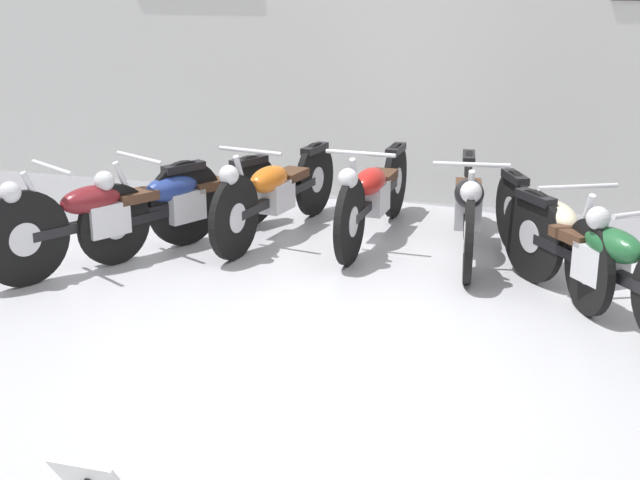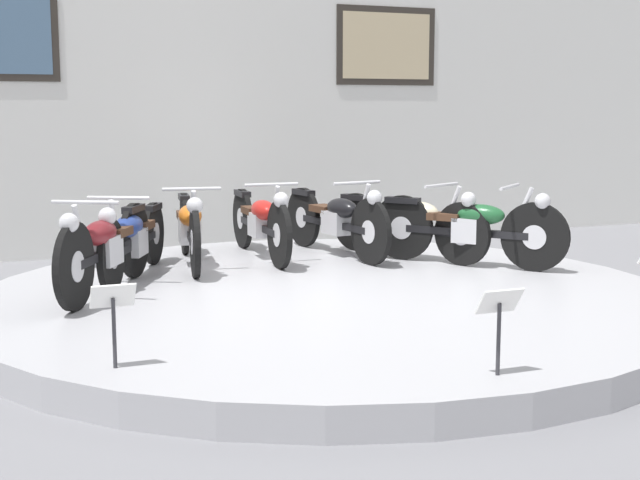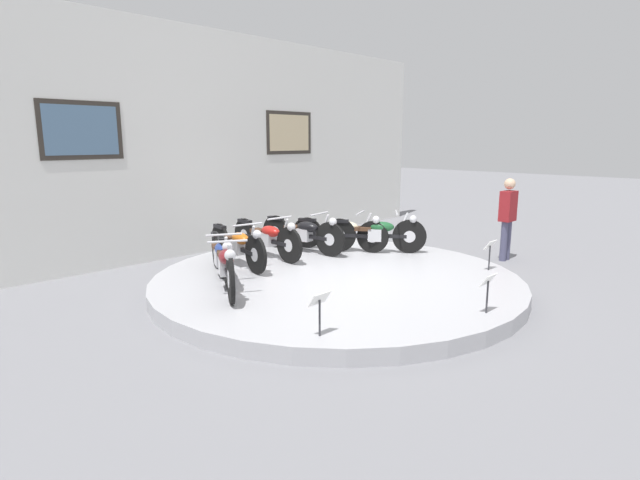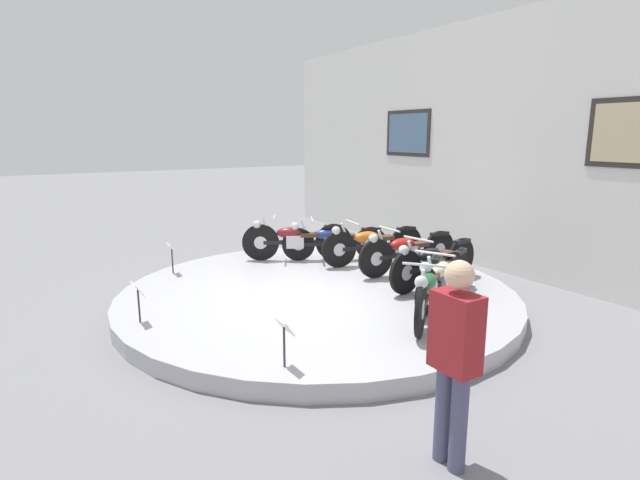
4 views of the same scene
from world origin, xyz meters
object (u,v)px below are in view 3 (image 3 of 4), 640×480
object	(u,v)px
motorcycle_orange	(238,244)
motorcycle_green	(376,233)
motorcycle_cream	(341,232)
info_placard_front_centre	(488,285)
motorcycle_black	(303,232)
motorcycle_red	(267,237)
info_placard_front_right	(490,249)
info_placard_front_left	(320,305)
visitor_standing	(508,215)
motorcycle_blue	(221,255)
motorcycle_maroon	(226,263)

from	to	relation	value
motorcycle_orange	motorcycle_green	distance (m)	2.72
motorcycle_cream	info_placard_front_centre	distance (m)	4.02
motorcycle_green	info_placard_front_centre	size ratio (longest dim) A/B	3.10
motorcycle_black	motorcycle_green	distance (m)	1.41
motorcycle_red	motorcycle_green	xyz separation A→B (m)	(1.75, -1.18, 0.00)
motorcycle_green	info_placard_front_right	bearing A→B (deg)	-82.81
info_placard_front_left	visitor_standing	xyz separation A→B (m)	(5.78, 0.52, 0.34)
motorcycle_blue	info_placard_front_centre	bearing A→B (deg)	-69.52
motorcycle_blue	info_placard_front_left	xyz separation A→B (m)	(-0.62, -2.79, -0.00)
motorcycle_red	visitor_standing	world-z (taller)	visitor_standing
motorcycle_green	info_placard_front_centre	distance (m)	3.61
motorcycle_red	motorcycle_blue	bearing A→B (deg)	-157.76
motorcycle_blue	motorcycle_red	world-z (taller)	motorcycle_red
motorcycle_maroon	motorcycle_green	world-z (taller)	motorcycle_maroon
info_placard_front_centre	info_placard_front_right	bearing A→B (deg)	25.62
motorcycle_cream	motorcycle_green	world-z (taller)	motorcycle_green
motorcycle_blue	motorcycle_cream	size ratio (longest dim) A/B	0.99
motorcycle_red	info_placard_front_left	xyz separation A→B (m)	(-2.02, -3.37, -0.02)
motorcycle_blue	info_placard_front_left	world-z (taller)	motorcycle_blue
info_placard_front_centre	visitor_standing	world-z (taller)	visitor_standing
motorcycle_maroon	motorcycle_red	distance (m)	2.10
motorcycle_blue	motorcycle_black	bearing A→B (deg)	10.97
info_placard_front_left	info_placard_front_centre	xyz separation A→B (m)	(2.02, -0.97, 0.00)
motorcycle_cream	info_placard_front_left	size ratio (longest dim) A/B	3.52
motorcycle_red	info_placard_front_centre	world-z (taller)	motorcycle_red
motorcycle_green	info_placard_front_left	xyz separation A→B (m)	(-3.76, -2.19, -0.02)
motorcycle_blue	info_placard_front_centre	world-z (taller)	motorcycle_blue
motorcycle_maroon	motorcycle_cream	size ratio (longest dim) A/B	0.99
motorcycle_cream	motorcycle_green	distance (m)	0.69
motorcycle_cream	visitor_standing	bearing A→B (deg)	-43.98
motorcycle_maroon	info_placard_front_centre	xyz separation A→B (m)	(1.74, -3.16, -0.03)
motorcycle_green	info_placard_front_centre	bearing A→B (deg)	-118.90
info_placard_front_centre	motorcycle_cream	bearing A→B (deg)	69.54
motorcycle_blue	motorcycle_cream	world-z (taller)	motorcycle_cream
motorcycle_blue	motorcycle_green	xyz separation A→B (m)	(3.15, -0.60, 0.02)
motorcycle_green	motorcycle_blue	bearing A→B (deg)	169.16
motorcycle_red	motorcycle_black	world-z (taller)	motorcycle_black
motorcycle_cream	info_placard_front_right	world-z (taller)	motorcycle_cream
info_placard_front_right	visitor_standing	xyz separation A→B (m)	(1.74, 0.52, 0.34)
motorcycle_orange	motorcycle_cream	bearing A→B (deg)	-10.95
motorcycle_blue	info_placard_front_centre	size ratio (longest dim) A/B	3.47
info_placard_front_centre	motorcycle_black	bearing A→B (deg)	79.48
motorcycle_maroon	motorcycle_green	bearing A→B (deg)	0.04
info_placard_front_left	motorcycle_black	bearing A→B (deg)	48.99
motorcycle_orange	motorcycle_cream	xyz separation A→B (m)	(2.18, -0.42, -0.01)
info_placard_front_centre	info_placard_front_right	xyz separation A→B (m)	(2.02, 0.97, 0.00)
motorcycle_red	info_placard_front_left	bearing A→B (deg)	-120.94
motorcycle_red	motorcycle_cream	bearing A→B (deg)	-22.20
motorcycle_black	visitor_standing	distance (m)	4.04
motorcycle_red	info_placard_front_centre	distance (m)	4.34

